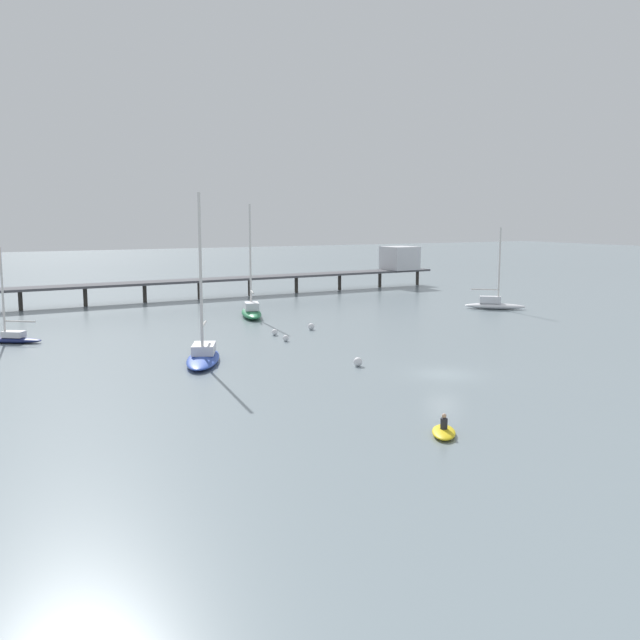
{
  "coord_description": "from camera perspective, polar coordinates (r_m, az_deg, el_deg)",
  "views": [
    {
      "loc": [
        -30.92,
        -39.52,
        10.98
      ],
      "look_at": [
        0.0,
        18.38,
        1.5
      ],
      "focal_mm": 40.59,
      "sensor_mm": 36.0,
      "label": 1
    }
  ],
  "objects": [
    {
      "name": "sailboat_blue",
      "position": [
        55.22,
        -9.19,
        -2.62
      ],
      "size": [
        5.49,
        8.35,
        12.68
      ],
      "color": "#2D4CB7",
      "rests_on": "ground_plane"
    },
    {
      "name": "mooring_buoy_near",
      "position": [
        63.84,
        -2.72,
        -1.44
      ],
      "size": [
        0.56,
        0.56,
        0.56
      ],
      "primitive_type": "sphere",
      "color": "silver",
      "rests_on": "ground_plane"
    },
    {
      "name": "mooring_buoy_mid",
      "position": [
        67.07,
        -3.6,
        -0.97
      ],
      "size": [
        0.58,
        0.58,
        0.58
      ],
      "primitive_type": "sphere",
      "color": "silver",
      "rests_on": "ground_plane"
    },
    {
      "name": "ground_plane",
      "position": [
        51.36,
        9.73,
        -4.25
      ],
      "size": [
        400.0,
        400.0,
        0.0
      ],
      "primitive_type": "plane",
      "color": "gray"
    },
    {
      "name": "sailboat_navy",
      "position": [
        68.68,
        -23.29,
        -1.19
      ],
      "size": [
        5.85,
        4.95,
        8.32
      ],
      "color": "navy",
      "rests_on": "ground_plane"
    },
    {
      "name": "sailboat_white",
      "position": [
        88.24,
        13.56,
        1.3
      ],
      "size": [
        6.4,
        5.8,
        9.66
      ],
      "color": "white",
      "rests_on": "ground_plane"
    },
    {
      "name": "dinghy_yellow",
      "position": [
        37.37,
        9.73,
        -8.65
      ],
      "size": [
        2.46,
        2.81,
        1.14
      ],
      "color": "yellow",
      "rests_on": "ground_plane"
    },
    {
      "name": "mooring_buoy_far",
      "position": [
        53.28,
        3.01,
        -3.32
      ],
      "size": [
        0.67,
        0.67,
        0.67
      ],
      "primitive_type": "sphere",
      "color": "silver",
      "rests_on": "ground_plane"
    },
    {
      "name": "mooring_buoy_inner",
      "position": [
        70.2,
        -0.7,
        -0.51
      ],
      "size": [
        0.64,
        0.64,
        0.64
      ],
      "primitive_type": "sphere",
      "color": "silver",
      "rests_on": "ground_plane"
    },
    {
      "name": "pier",
      "position": [
        103.97,
        -1.86,
        3.97
      ],
      "size": [
        76.64,
        9.08,
        6.21
      ],
      "color": "#4C4C51",
      "rests_on": "ground_plane"
    },
    {
      "name": "sailboat_green",
      "position": [
        79.27,
        -5.43,
        0.77
      ],
      "size": [
        4.42,
        8.24,
        12.25
      ],
      "color": "#287F4C",
      "rests_on": "ground_plane"
    }
  ]
}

